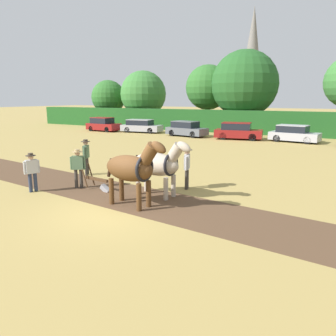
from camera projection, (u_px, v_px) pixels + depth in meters
name	position (u px, v px, depth m)	size (l,w,h in m)	color
ground_plane	(117.00, 211.00, 11.10)	(240.00, 240.00, 0.00)	#A88E4C
plowed_furrow_strip	(58.00, 181.00, 15.20)	(34.20, 2.93, 0.01)	brown
hedgerow	(277.00, 123.00, 33.56)	(66.20, 1.51, 2.44)	#1E511E
tree_far_left	(108.00, 97.00, 47.53)	(4.87, 4.87, 6.29)	#4C3823
tree_left	(143.00, 94.00, 44.72)	(6.23, 6.23, 7.40)	brown
tree_center_left	(208.00, 87.00, 40.16)	(5.45, 5.45, 7.75)	#423323
tree_center	(245.00, 84.00, 37.31)	(7.59, 7.59, 9.13)	brown
church_spire	(252.00, 60.00, 64.72)	(3.25, 3.25, 21.11)	gray
draft_horse_lead_left	(132.00, 168.00, 11.37)	(2.72, 1.15, 2.48)	#513319
draft_horse_lead_right	(158.00, 164.00, 12.61)	(2.78, 1.13, 2.31)	#B2A38E
plow	(99.00, 183.00, 13.60)	(1.50, 0.50, 1.13)	#4C331E
farmer_at_plow	(78.00, 166.00, 13.80)	(0.58, 0.42, 1.67)	#38332D
farmer_beside_team	(187.00, 165.00, 13.66)	(0.44, 0.65, 1.76)	#38332D
farmer_onlooker_left	(32.00, 170.00, 13.24)	(0.40, 0.59, 1.60)	#28334C
farmer_onlooker_right	(86.00, 154.00, 16.14)	(0.45, 0.62, 1.78)	#38332D
parked_car_far_left	(103.00, 125.00, 37.75)	(3.99, 1.92, 1.57)	maroon
parked_car_left	(141.00, 126.00, 36.28)	(4.68, 2.38, 1.43)	#9E9EA8
parked_car_center_left	(186.00, 129.00, 32.65)	(4.38, 2.43, 1.50)	#565B66
parked_car_center	(238.00, 131.00, 30.23)	(4.54, 2.58, 1.55)	maroon
parked_car_center_right	(294.00, 134.00, 28.43)	(4.27, 2.29, 1.46)	#A8A8B2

